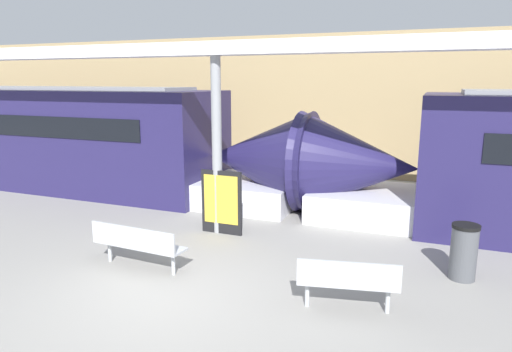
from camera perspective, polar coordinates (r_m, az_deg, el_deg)
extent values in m
plane|color=gray|center=(7.68, -10.78, -14.67)|extent=(60.00, 60.00, 0.00)
cube|color=tan|center=(16.70, 8.67, 8.68)|extent=(56.00, 0.20, 5.00)
cone|color=#231E4C|center=(11.71, 12.50, 1.35)|extent=(2.96, 2.63, 2.63)
cube|color=silver|center=(11.88, 13.63, -3.34)|extent=(2.67, 2.46, 0.70)
cone|color=#231E4C|center=(12.39, 0.35, 2.21)|extent=(2.96, 2.63, 2.63)
cube|color=silver|center=(12.70, -0.84, -2.02)|extent=(2.67, 2.46, 0.70)
cube|color=#ADB2B7|center=(8.72, -14.34, -8.32)|extent=(1.85, 0.54, 0.04)
cube|color=#ADB2B7|center=(8.51, -15.26, -7.40)|extent=(1.83, 0.14, 0.38)
cylinder|color=#ADB2B7|center=(9.26, -17.82, -8.87)|extent=(0.07, 0.07, 0.43)
cylinder|color=#ADB2B7|center=(8.38, -10.30, -10.69)|extent=(0.07, 0.07, 0.43)
cube|color=#ADB2B7|center=(7.14, 11.37, -12.82)|extent=(1.55, 0.73, 0.04)
cube|color=#ADB2B7|center=(6.88, 11.47, -11.94)|extent=(1.47, 0.34, 0.38)
cylinder|color=#ADB2B7|center=(7.25, 6.42, -14.33)|extent=(0.07, 0.07, 0.43)
cylinder|color=#ADB2B7|center=(7.29, 16.15, -14.60)|extent=(0.07, 0.07, 0.43)
cylinder|color=#4C4F54|center=(8.78, 24.52, -8.82)|extent=(0.44, 0.44, 0.93)
cylinder|color=black|center=(8.62, 24.80, -5.73)|extent=(0.47, 0.47, 0.06)
cube|color=black|center=(10.25, -4.33, -3.31)|extent=(0.97, 0.06, 1.45)
cube|color=gold|center=(10.20, -4.42, -2.96)|extent=(0.82, 0.01, 1.10)
cylinder|color=gray|center=(10.11, -4.91, 3.62)|extent=(0.22, 0.22, 3.92)
cube|color=silver|center=(10.03, -5.14, 15.57)|extent=(28.00, 0.60, 0.28)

